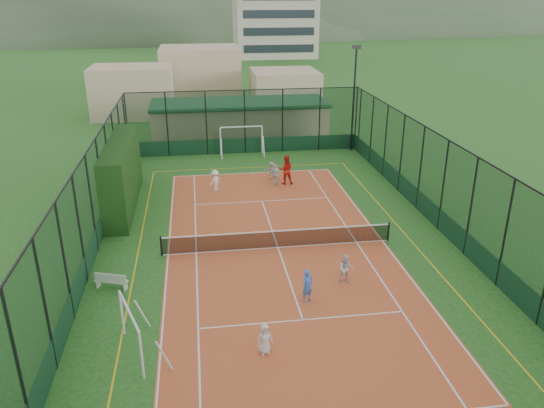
{
  "coord_description": "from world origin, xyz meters",
  "views": [
    {
      "loc": [
        -3.75,
        -23.74,
        12.16
      ],
      "look_at": [
        0.12,
        2.96,
        1.2
      ],
      "focal_mm": 35.0,
      "sensor_mm": 36.0,
      "label": 1
    }
  ],
  "objects": [
    {
      "name": "child_near_left",
      "position": [
        -1.76,
        -8.21,
        0.61
      ],
      "size": [
        0.66,
        0.51,
        1.2
      ],
      "primitive_type": "imported",
      "rotation": [
        0.0,
        0.0,
        0.24
      ],
      "color": "silver",
      "rests_on": "court_slab"
    },
    {
      "name": "distant_hills",
      "position": [
        0.0,
        150.0,
        0.0
      ],
      "size": [
        200.0,
        60.0,
        24.0
      ],
      "primitive_type": null,
      "color": "#384C33",
      "rests_on": "ground"
    },
    {
      "name": "floodlight_ne",
      "position": [
        8.6,
        16.6,
        4.12
      ],
      "size": [
        0.6,
        0.26,
        8.25
      ],
      "primitive_type": null,
      "color": "black",
      "rests_on": "ground"
    },
    {
      "name": "futsal_goal_far",
      "position": [
        -0.32,
        16.73,
        1.1
      ],
      "size": [
        3.41,
        1.02,
        2.19
      ],
      "primitive_type": null,
      "rotation": [
        0.0,
        0.0,
        0.01
      ],
      "color": "white",
      "rests_on": "ground"
    },
    {
      "name": "child_far_left",
      "position": [
        -2.76,
        8.61,
        0.72
      ],
      "size": [
        1.04,
        1.0,
        1.42
      ],
      "primitive_type": "imported",
      "rotation": [
        0.0,
        0.0,
        3.86
      ],
      "color": "white",
      "rests_on": "court_slab"
    },
    {
      "name": "tennis_net",
      "position": [
        0.0,
        0.0,
        0.53
      ],
      "size": [
        11.67,
        0.12,
        1.06
      ],
      "primitive_type": null,
      "color": "black",
      "rests_on": "ground"
    },
    {
      "name": "child_far_right",
      "position": [
        1.26,
        9.11,
        0.76
      ],
      "size": [
        0.89,
        0.41,
        1.49
      ],
      "primitive_type": "imported",
      "rotation": [
        0.0,
        0.0,
        3.09
      ],
      "color": "silver",
      "rests_on": "court_slab"
    },
    {
      "name": "tennis_balls",
      "position": [
        -0.14,
        1.7,
        0.04
      ],
      "size": [
        4.15,
        1.28,
        0.07
      ],
      "color": "#CCE033",
      "rests_on": "court_slab"
    },
    {
      "name": "ground",
      "position": [
        0.0,
        0.0,
        0.0
      ],
      "size": [
        300.0,
        300.0,
        0.0
      ],
      "primitive_type": "plane",
      "color": "#1D521C",
      "rests_on": "ground"
    },
    {
      "name": "perimeter_fence",
      "position": [
        0.0,
        0.0,
        2.5
      ],
      "size": [
        18.12,
        34.12,
        5.0
      ],
      "primitive_type": null,
      "color": "black",
      "rests_on": "ground"
    },
    {
      "name": "futsal_goal_near",
      "position": [
        -6.43,
        -7.64,
        0.94
      ],
      "size": [
        3.03,
        1.77,
        1.88
      ],
      "primitive_type": null,
      "rotation": [
        0.0,
        0.0,
        1.91
      ],
      "color": "white",
      "rests_on": "ground"
    },
    {
      "name": "white_bench",
      "position": [
        -7.8,
        -2.84,
        0.41
      ],
      "size": [
        1.52,
        0.87,
        0.82
      ],
      "primitive_type": null,
      "rotation": [
        0.0,
        0.0,
        -0.34
      ],
      "color": "white",
      "rests_on": "ground"
    },
    {
      "name": "child_near_mid",
      "position": [
        0.45,
        -5.07,
        0.75
      ],
      "size": [
        0.64,
        0.56,
        1.47
      ],
      "primitive_type": "imported",
      "rotation": [
        0.0,
        0.0,
        0.49
      ],
      "color": "#446DC0",
      "rests_on": "court_slab"
    },
    {
      "name": "child_near_right",
      "position": [
        2.44,
        -3.81,
        0.69
      ],
      "size": [
        0.74,
        0.63,
        1.36
      ],
      "primitive_type": "imported",
      "rotation": [
        0.0,
        0.0,
        -0.18
      ],
      "color": "silver",
      "rests_on": "court_slab"
    },
    {
      "name": "coach",
      "position": [
        1.99,
        9.35,
        1.0
      ],
      "size": [
        1.04,
        0.86,
        1.98
      ],
      "primitive_type": "imported",
      "rotation": [
        0.0,
        0.0,
        3.02
      ],
      "color": "red",
      "rests_on": "court_slab"
    },
    {
      "name": "clubhouse",
      "position": [
        0.0,
        22.0,
        1.57
      ],
      "size": [
        15.2,
        7.2,
        3.15
      ],
      "primitive_type": null,
      "color": "tan",
      "rests_on": "ground"
    },
    {
      "name": "court_slab",
      "position": [
        0.0,
        0.0,
        0.01
      ],
      "size": [
        11.17,
        23.97,
        0.01
      ],
      "primitive_type": "cube",
      "color": "#BC5E29",
      "rests_on": "ground"
    },
    {
      "name": "hedge_left",
      "position": [
        -8.3,
        7.02,
        1.97
      ],
      "size": [
        1.35,
        8.99,
        3.93
      ],
      "primitive_type": "cube",
      "color": "black",
      "rests_on": "ground"
    },
    {
      "name": "child_far_back",
      "position": [
        1.18,
        10.44,
        0.63
      ],
      "size": [
        1.21,
        0.68,
        1.24
      ],
      "primitive_type": "imported",
      "rotation": [
        0.0,
        0.0,
        3.44
      ],
      "color": "silver",
      "rests_on": "court_slab"
    }
  ]
}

